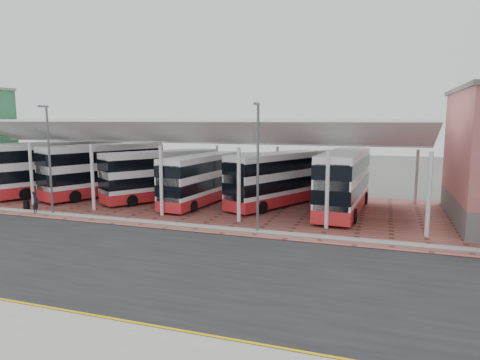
% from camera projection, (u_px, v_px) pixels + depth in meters
% --- Properties ---
extents(ground, '(140.00, 140.00, 0.00)m').
position_uv_depth(ground, '(185.00, 260.00, 21.69)').
color(ground, '#4A4C47').
extents(road, '(120.00, 14.00, 0.02)m').
position_uv_depth(road, '(175.00, 266.00, 20.75)').
color(road, black).
rests_on(road, ground).
extents(forecourt, '(72.00, 16.00, 0.06)m').
position_uv_depth(forecourt, '(282.00, 211.00, 33.23)').
color(forecourt, brown).
rests_on(forecourt, ground).
extents(sidewalk, '(120.00, 4.00, 0.14)m').
position_uv_depth(sidewalk, '(56.00, 347.00, 13.24)').
color(sidewalk, gray).
rests_on(sidewalk, ground).
extents(north_kerb, '(120.00, 0.80, 0.14)m').
position_uv_depth(north_kerb, '(227.00, 229.00, 27.49)').
color(north_kerb, gray).
rests_on(north_kerb, ground).
extents(yellow_line_near, '(120.00, 0.12, 0.01)m').
position_uv_depth(yellow_line_near, '(97.00, 320.00, 15.12)').
color(yellow_line_near, '#C49B00').
rests_on(yellow_line_near, road).
extents(yellow_line_far, '(120.00, 0.12, 0.01)m').
position_uv_depth(yellow_line_far, '(102.00, 317.00, 15.40)').
color(yellow_line_far, '#C49B00').
rests_on(yellow_line_far, road).
extents(canopy, '(37.00, 11.63, 7.07)m').
position_uv_depth(canopy, '(192.00, 135.00, 35.85)').
color(canopy, white).
rests_on(canopy, ground).
extents(lamp_west, '(0.16, 0.90, 8.07)m').
position_uv_depth(lamp_west, '(49.00, 157.00, 31.42)').
color(lamp_west, '#5B5D62').
rests_on(lamp_west, ground).
extents(lamp_east, '(0.16, 0.90, 8.07)m').
position_uv_depth(lamp_east, '(258.00, 164.00, 26.32)').
color(lamp_east, '#5B5D62').
rests_on(lamp_east, ground).
extents(bus_0, '(7.57, 11.96, 4.92)m').
position_uv_depth(bus_0, '(61.00, 168.00, 40.69)').
color(bus_0, white).
rests_on(bus_0, forecourt).
extents(bus_1, '(6.89, 11.66, 4.75)m').
position_uv_depth(bus_1, '(104.00, 170.00, 39.56)').
color(bus_1, white).
rests_on(bus_1, forecourt).
extents(bus_2, '(7.66, 10.04, 4.29)m').
position_uv_depth(bus_2, '(161.00, 176.00, 37.42)').
color(bus_2, white).
rests_on(bus_2, forecourt).
extents(bus_3, '(3.28, 10.12, 4.10)m').
position_uv_depth(bus_3, '(201.00, 180.00, 35.67)').
color(bus_3, white).
rests_on(bus_3, forecourt).
extents(bus_4, '(6.73, 10.52, 4.33)m').
position_uv_depth(bus_4, '(279.00, 179.00, 34.98)').
color(bus_4, white).
rests_on(bus_4, forecourt).
extents(bus_5, '(3.31, 11.37, 4.63)m').
position_uv_depth(bus_5, '(344.00, 182.00, 32.48)').
color(bus_5, white).
rests_on(bus_5, forecourt).
extents(pedestrian, '(0.62, 0.73, 1.70)m').
position_uv_depth(pedestrian, '(36.00, 202.00, 32.05)').
color(pedestrian, black).
rests_on(pedestrian, forecourt).
extents(suitcase, '(0.39, 0.28, 0.67)m').
position_uv_depth(suitcase, '(27.00, 205.00, 33.56)').
color(suitcase, black).
rests_on(suitcase, forecourt).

